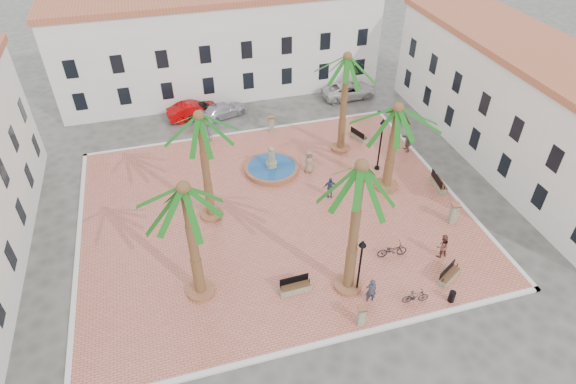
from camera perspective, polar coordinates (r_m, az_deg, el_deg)
name	(u,v)px	position (r m, az deg, el deg)	size (l,w,h in m)	color
ground	(274,212)	(33.70, -1.64, -2.43)	(120.00, 120.00, 0.00)	#56544F
plaza	(274,212)	(33.65, -1.64, -2.33)	(26.00, 22.00, 0.15)	#CA6A54
kerb_n	(242,133)	(42.40, -5.46, 7.03)	(26.30, 0.30, 0.16)	silver
kerb_s	(327,342)	(26.60, 4.70, -17.32)	(26.30, 0.30, 0.16)	silver
kerb_e	(440,181)	(38.21, 17.57, 1.30)	(0.30, 22.30, 0.16)	silver
kerb_w	(78,248)	(33.78, -23.61, -6.11)	(0.30, 22.30, 0.16)	silver
building_north	(220,43)	(48.37, -8.07, 17.11)	(30.40, 7.40, 9.50)	white
building_east	(520,104)	(41.30, 25.75, 9.39)	(7.40, 26.40, 9.00)	white
fountain	(272,167)	(37.22, -1.95, 2.93)	(4.19, 4.19, 2.17)	#A7613F
palm_nw	(200,128)	(29.57, -10.35, 7.43)	(5.03, 5.03, 8.15)	#A7613F
palm_sw	(186,202)	(24.22, -12.02, -1.16)	(5.33, 5.33, 8.01)	#A7613F
palm_s	(360,181)	(23.68, 8.53, 1.26)	(5.32, 5.32, 9.01)	#A7613F
palm_e	(396,120)	(33.36, 12.73, 8.35)	(5.76, 5.76, 6.96)	#A7613F
palm_ne	(347,68)	(36.75, 6.98, 14.44)	(5.00, 5.00, 8.32)	#A7613F
bench_s	(295,287)	(28.34, 0.85, -11.23)	(1.86, 0.62, 0.97)	gray
bench_se	(449,276)	(30.48, 18.53, -9.38)	(1.78, 1.32, 0.92)	gray
bench_e	(438,184)	(37.24, 17.39, 0.96)	(0.84, 2.01, 1.03)	gray
bench_ne	(359,136)	(41.47, 8.38, 6.53)	(1.09, 1.83, 0.93)	gray
lamppost_s	(361,257)	(26.85, 8.64, -7.67)	(0.44, 0.44, 4.01)	black
lamppost_e	(382,135)	(36.57, 11.03, 6.59)	(0.48, 0.48, 4.46)	black
bollard_se	(361,315)	(26.87, 8.70, -14.23)	(0.53, 0.53, 1.32)	gray
bollard_n	(271,124)	(41.92, -1.99, 8.10)	(0.56, 0.56, 1.45)	gray
bollard_e	(454,213)	(34.04, 19.06, -2.37)	(0.65, 0.65, 1.54)	gray
litter_bin	(452,297)	(29.30, 18.84, -11.64)	(0.37, 0.37, 0.72)	black
cyclist_a	(371,290)	(27.82, 9.81, -11.41)	(0.63, 0.41, 1.72)	#2D3141
bicycle_a	(392,250)	(30.75, 12.24, -6.73)	(0.67, 1.91, 1.01)	black
cyclist_b	(442,246)	(31.29, 17.81, -6.10)	(0.84, 0.65, 1.72)	brown
bicycle_b	(416,296)	(28.58, 14.88, -11.88)	(0.43, 1.54, 0.92)	black
pedestrian_fountain_a	(309,162)	(36.74, 2.49, 3.60)	(0.91, 0.59, 1.86)	#8D735C
pedestrian_fountain_b	(330,187)	(34.43, 4.99, 0.54)	(0.96, 0.40, 1.64)	#2D3D57
pedestrian_north	(210,130)	(41.04, -9.28, 7.22)	(1.25, 0.72, 1.93)	#515156
pedestrian_east	(408,141)	(40.43, 14.01, 5.88)	(1.65, 0.52, 1.78)	#625A4E
car_black	(202,110)	(45.11, -10.15, 9.57)	(1.69, 4.19, 1.43)	black
car_red	(193,110)	(45.10, -11.19, 9.49)	(1.61, 4.62, 1.52)	#B00204
car_silver	(223,110)	(44.93, -7.67, 9.61)	(1.81, 4.44, 1.29)	#B9B9C2
car_white	(349,90)	(48.21, 7.24, 11.86)	(2.43, 5.27, 1.46)	silver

